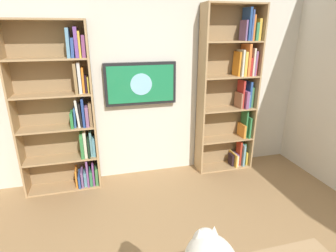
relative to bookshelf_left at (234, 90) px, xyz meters
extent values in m
cube|color=silver|center=(1.20, -0.17, 0.21)|extent=(4.52, 0.06, 2.70)
cube|color=tan|center=(-0.29, 0.02, -0.03)|extent=(0.02, 0.28, 2.22)
cube|color=tan|center=(0.48, 0.02, -0.03)|extent=(0.02, 0.28, 2.22)
cube|color=#93754E|center=(0.10, -0.11, -0.03)|extent=(0.79, 0.01, 2.22)
cube|color=tan|center=(0.10, 0.02, -1.13)|extent=(0.75, 0.27, 0.02)
cube|color=tan|center=(0.10, 0.02, -0.69)|extent=(0.75, 0.27, 0.02)
cube|color=tan|center=(0.10, 0.02, -0.25)|extent=(0.75, 0.27, 0.02)
cube|color=tan|center=(0.10, 0.02, 0.19)|extent=(0.75, 0.27, 0.02)
cube|color=tan|center=(0.10, 0.02, 0.63)|extent=(0.75, 0.27, 0.02)
cube|color=tan|center=(0.10, 0.02, 1.07)|extent=(0.75, 0.27, 0.02)
cube|color=gold|center=(-0.25, 0.01, -1.02)|extent=(0.04, 0.19, 0.20)
cube|color=#398053|center=(-0.22, 0.02, -0.96)|extent=(0.04, 0.12, 0.33)
cube|color=#6C9FB0|center=(-0.19, 0.03, -0.96)|extent=(0.03, 0.20, 0.32)
cube|color=#B43421|center=(-0.15, 0.03, -0.94)|extent=(0.03, 0.13, 0.37)
cube|color=#855090|center=(-0.12, 0.02, -1.04)|extent=(0.02, 0.16, 0.17)
cube|color=beige|center=(-0.09, 0.02, -1.04)|extent=(0.02, 0.23, 0.17)
cube|color=#EBB744|center=(-0.07, 0.03, -1.03)|extent=(0.02, 0.24, 0.18)
cube|color=black|center=(-0.03, 0.03, -1.04)|extent=(0.03, 0.13, 0.17)
cube|color=silver|center=(-0.26, 0.02, -0.59)|extent=(0.02, 0.14, 0.18)
cube|color=#307C45|center=(-0.23, 0.04, -0.53)|extent=(0.03, 0.22, 0.30)
cube|color=#2E703C|center=(-0.19, 0.02, -0.48)|extent=(0.02, 0.17, 0.41)
cube|color=orange|center=(-0.16, 0.03, -0.59)|extent=(0.03, 0.21, 0.19)
cube|color=#3F7949|center=(-0.25, 0.02, -0.10)|extent=(0.03, 0.14, 0.28)
cube|color=#264B92|center=(-0.21, 0.02, -0.06)|extent=(0.03, 0.15, 0.35)
cube|color=#6A98A7|center=(-0.17, 0.04, -0.15)|extent=(0.02, 0.19, 0.18)
cube|color=#814979|center=(-0.14, 0.04, -0.12)|extent=(0.04, 0.24, 0.24)
cube|color=#B22F29|center=(-0.10, 0.02, -0.05)|extent=(0.03, 0.18, 0.38)
cube|color=#9C674D|center=(-0.07, 0.03, -0.14)|extent=(0.02, 0.20, 0.21)
cube|color=#AC3437|center=(-0.25, 0.02, 0.33)|extent=(0.03, 0.16, 0.27)
cube|color=slate|center=(-0.22, 0.02, 0.36)|extent=(0.03, 0.22, 0.31)
cube|color=beige|center=(-0.19, 0.03, 0.37)|extent=(0.02, 0.21, 0.35)
cube|color=#AF2923|center=(-0.15, 0.02, 0.32)|extent=(0.04, 0.24, 0.23)
cube|color=orange|center=(-0.11, 0.03, 0.40)|extent=(0.03, 0.24, 0.41)
cube|color=#EBBD45|center=(-0.07, 0.02, 0.35)|extent=(0.03, 0.24, 0.31)
cube|color=silver|center=(-0.03, 0.04, 0.37)|extent=(0.03, 0.20, 0.33)
cube|color=orange|center=(0.00, 0.02, 0.35)|extent=(0.03, 0.18, 0.31)
cube|color=gold|center=(-0.25, 0.01, 0.77)|extent=(0.04, 0.17, 0.27)
cube|color=#357C50|center=(-0.20, 0.03, 0.75)|extent=(0.04, 0.17, 0.22)
cube|color=orange|center=(-0.16, 0.02, 0.79)|extent=(0.04, 0.16, 0.31)
cube|color=#354D8E|center=(-0.12, 0.02, 0.82)|extent=(0.02, 0.21, 0.36)
cube|color=navy|center=(-0.09, 0.02, 0.84)|extent=(0.04, 0.20, 0.39)
cube|color=slate|center=(-0.05, 0.03, 0.76)|extent=(0.02, 0.17, 0.25)
cube|color=tan|center=(1.86, 0.02, -0.13)|extent=(0.02, 0.28, 2.03)
cube|color=tan|center=(2.73, 0.02, -0.13)|extent=(0.02, 0.28, 2.03)
cube|color=#93754E|center=(2.30, -0.11, -0.13)|extent=(0.89, 0.01, 2.03)
cube|color=tan|center=(2.30, 0.02, -1.13)|extent=(0.85, 0.27, 0.02)
cube|color=tan|center=(2.30, 0.02, -0.73)|extent=(0.85, 0.27, 0.02)
cube|color=tan|center=(2.30, 0.02, -0.33)|extent=(0.85, 0.27, 0.02)
cube|color=tan|center=(2.30, 0.02, 0.07)|extent=(0.85, 0.27, 0.02)
cube|color=tan|center=(2.30, 0.02, 0.47)|extent=(0.85, 0.27, 0.02)
cube|color=tan|center=(2.30, 0.02, 0.87)|extent=(0.85, 0.27, 0.02)
cube|color=#448044|center=(1.90, 0.04, -1.01)|extent=(0.04, 0.18, 0.23)
cube|color=#794281|center=(1.94, 0.04, -0.97)|extent=(0.02, 0.19, 0.30)
cube|color=#337349|center=(1.97, 0.04, -1.02)|extent=(0.04, 0.19, 0.20)
cube|color=#7A4A89|center=(2.01, 0.03, -0.94)|extent=(0.02, 0.23, 0.37)
cube|color=#5A91A1|center=(2.04, 0.04, -1.03)|extent=(0.04, 0.16, 0.19)
cube|color=slate|center=(2.08, 0.04, -1.01)|extent=(0.03, 0.22, 0.22)
cube|color=#2C4B8D|center=(2.11, 0.04, -1.04)|extent=(0.03, 0.24, 0.17)
cube|color=orange|center=(2.15, 0.03, -1.01)|extent=(0.02, 0.21, 0.23)
cube|color=#5C9CAE|center=(1.90, 0.04, -0.60)|extent=(0.03, 0.15, 0.24)
cube|color=#669A9D|center=(1.93, 0.02, -0.56)|extent=(0.03, 0.17, 0.32)
cube|color=black|center=(1.96, 0.03, -0.60)|extent=(0.02, 0.24, 0.25)
cube|color=beige|center=(2.00, 0.03, -0.56)|extent=(0.03, 0.20, 0.33)
cube|color=#337F3F|center=(2.03, 0.03, -0.57)|extent=(0.04, 0.23, 0.31)
cube|color=olive|center=(1.90, 0.02, -0.18)|extent=(0.03, 0.18, 0.28)
cube|color=#84567F|center=(1.94, 0.04, -0.20)|extent=(0.04, 0.19, 0.24)
cube|color=navy|center=(1.98, 0.02, -0.15)|extent=(0.03, 0.23, 0.34)
cube|color=black|center=(2.01, 0.03, -0.18)|extent=(0.03, 0.17, 0.28)
cube|color=silver|center=(2.04, 0.03, -0.16)|extent=(0.04, 0.18, 0.33)
cube|color=#2E5788|center=(2.08, 0.01, -0.20)|extent=(0.03, 0.20, 0.23)
cube|color=#2B7F3B|center=(2.11, 0.03, -0.23)|extent=(0.03, 0.22, 0.18)
cube|color=gold|center=(1.89, 0.03, 0.17)|extent=(0.02, 0.13, 0.18)
cube|color=black|center=(1.92, 0.02, 0.18)|extent=(0.02, 0.15, 0.20)
cube|color=orange|center=(1.94, 0.01, 0.23)|extent=(0.03, 0.13, 0.29)
cube|color=silver|center=(1.98, 0.04, 0.26)|extent=(0.03, 0.15, 0.35)
cube|color=olive|center=(2.02, 0.04, 0.25)|extent=(0.03, 0.19, 0.34)
cube|color=#86457A|center=(1.90, 0.02, 0.60)|extent=(0.05, 0.19, 0.24)
cube|color=gold|center=(1.94, 0.04, 0.62)|extent=(0.02, 0.18, 0.28)
cube|color=#6E4190|center=(1.97, 0.04, 0.64)|extent=(0.04, 0.22, 0.32)
cube|color=#35549B|center=(2.02, 0.04, 0.59)|extent=(0.04, 0.17, 0.21)
cube|color=#5E93B1|center=(2.06, 0.03, 0.64)|extent=(0.04, 0.23, 0.31)
cube|color=black|center=(1.26, -0.09, 0.13)|extent=(0.90, 0.06, 0.53)
cube|color=#1E7F4C|center=(1.26, -0.05, 0.13)|extent=(0.83, 0.01, 0.46)
cylinder|color=#8CCCEA|center=(1.26, -0.05, 0.13)|extent=(0.27, 0.00, 0.27)
sphere|color=silver|center=(1.38, 2.40, -0.11)|extent=(0.12, 0.12, 0.12)
cone|color=silver|center=(1.35, 2.40, -0.06)|extent=(0.06, 0.06, 0.07)
cone|color=silver|center=(1.41, 2.40, -0.06)|extent=(0.06, 0.06, 0.07)
cone|color=beige|center=(1.35, 2.41, -0.07)|extent=(0.03, 0.03, 0.05)
cone|color=beige|center=(1.41, 2.41, -0.07)|extent=(0.03, 0.03, 0.05)
camera|label=1|loc=(1.78, 3.27, 0.77)|focal=28.84mm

